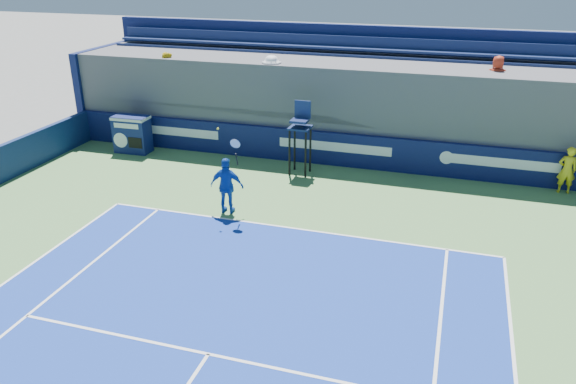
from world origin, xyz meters
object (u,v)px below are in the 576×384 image
(match_clock, at_px, (132,133))
(tennis_player, at_px, (227,186))
(umpire_chair, at_px, (300,130))
(ball_person, at_px, (567,170))

(match_clock, height_order, tennis_player, tennis_player)
(umpire_chair, bearing_deg, match_clock, 177.52)
(match_clock, xyz_separation_m, umpire_chair, (6.63, -0.29, 0.79))
(tennis_player, bearing_deg, umpire_chair, 72.96)
(umpire_chair, relative_size, tennis_player, 0.96)
(ball_person, distance_m, tennis_player, 10.49)
(ball_person, relative_size, tennis_player, 0.59)
(match_clock, bearing_deg, ball_person, 1.92)
(match_clock, bearing_deg, tennis_player, -35.69)
(match_clock, xyz_separation_m, tennis_player, (5.51, -3.96, 0.11))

